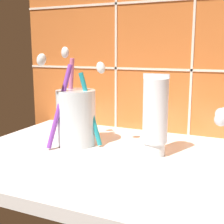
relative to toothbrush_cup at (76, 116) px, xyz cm
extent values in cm
cube|color=white|center=(17.35, -3.05, -6.82)|extent=(70.31, 39.61, 2.00)
cube|color=#C6662D|center=(17.35, 17.00, 13.59)|extent=(80.31, 1.50, 42.81)
cube|color=beige|center=(17.35, 16.15, 8.45)|extent=(80.31, 0.24, 0.50)
cube|color=beige|center=(1.53, 16.15, 13.59)|extent=(0.50, 0.24, 42.81)
cube|color=beige|center=(19.11, 16.15, 13.59)|extent=(0.50, 0.24, 42.81)
cylinder|color=silver|center=(0.02, 0.08, -0.38)|extent=(7.71, 7.71, 10.89)
cylinder|color=teal|center=(3.07, 0.34, 1.51)|extent=(4.90, 0.96, 14.11)
ellipsoid|color=white|center=(5.39, 0.31, 9.49)|extent=(2.25, 1.33, 2.58)
cylinder|color=pink|center=(-1.95, 1.14, 2.85)|extent=(2.80, 1.44, 16.64)
ellipsoid|color=white|center=(-2.93, 1.35, 12.22)|extent=(2.15, 1.67, 2.37)
cylinder|color=purple|center=(-1.68, -3.54, 2.28)|extent=(3.53, 5.85, 15.69)
ellipsoid|color=white|center=(-3.01, -6.20, 11.02)|extent=(2.20, 2.65, 2.63)
cylinder|color=white|center=(16.06, 0.08, -4.58)|extent=(3.73, 3.73, 2.48)
cylinder|color=white|center=(16.06, 0.08, 2.30)|extent=(4.39, 4.39, 11.29)
cube|color=silver|center=(16.06, 0.08, 8.35)|extent=(4.61, 0.36, 0.80)
sphere|color=silver|center=(27.02, -0.73, 1.89)|extent=(2.11, 2.11, 2.11)
camera|label=1|loc=(31.02, -51.62, 12.79)|focal=50.00mm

